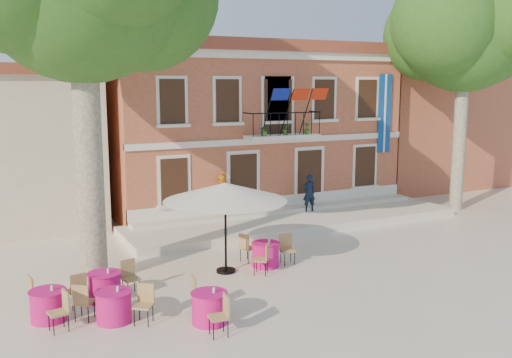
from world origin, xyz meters
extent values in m
plane|color=beige|center=(0.00, 0.00, 0.00)|extent=(90.00, 90.00, 0.00)
cube|color=#C06045|center=(2.00, 10.00, 3.50)|extent=(13.00, 8.00, 7.00)
cube|color=brown|center=(2.00, 10.00, 7.25)|extent=(13.50, 8.50, 0.50)
cube|color=silver|center=(2.00, 6.05, 6.85)|extent=(13.30, 0.35, 0.35)
cube|color=silver|center=(2.00, 5.55, 3.50)|extent=(3.20, 0.90, 0.15)
cube|color=black|center=(2.00, 5.15, 4.50)|extent=(3.20, 0.04, 0.04)
cube|color=#0D4195|center=(7.60, 5.94, 4.30)|extent=(0.70, 0.05, 3.60)
cube|color=navy|center=(1.10, 4.80, 5.25)|extent=(0.76, 0.27, 0.47)
cube|color=red|center=(2.00, 4.80, 5.25)|extent=(0.76, 0.29, 0.47)
cube|color=red|center=(2.90, 4.80, 5.25)|extent=(0.76, 0.27, 0.47)
imported|color=#26591E|center=(1.00, 5.25, 3.82)|extent=(0.43, 0.37, 0.48)
imported|color=#26591E|center=(2.00, 5.25, 3.82)|extent=(0.26, 0.21, 0.48)
imported|color=#26591E|center=(3.00, 5.25, 3.82)|extent=(0.27, 0.27, 0.48)
cube|color=#C06045|center=(14.00, 11.00, 3.00)|extent=(9.00, 9.00, 6.00)
cube|color=brown|center=(14.00, 11.00, 6.20)|extent=(9.40, 9.40, 0.40)
cube|color=silver|center=(2.00, 4.40, 0.15)|extent=(14.00, 3.40, 0.30)
cylinder|color=#A59E84|center=(-6.63, 1.17, 3.67)|extent=(0.77, 0.77, 7.34)
cylinder|color=#A59E84|center=(9.97, 3.60, 3.43)|extent=(0.57, 0.57, 6.86)
sphere|color=#28551A|center=(9.97, 3.60, 8.04)|extent=(5.49, 5.49, 5.49)
cylinder|color=black|center=(-2.89, 0.18, 0.04)|extent=(0.59, 0.59, 0.08)
cylinder|color=black|center=(-2.89, 0.18, 1.22)|extent=(0.07, 0.07, 2.45)
cone|color=silver|center=(-2.89, 0.18, 2.50)|extent=(3.72, 3.72, 0.54)
imported|color=black|center=(3.06, 5.10, 1.09)|extent=(0.61, 0.44, 1.59)
imported|color=orange|center=(-0.64, 5.67, 1.19)|extent=(1.10, 1.05, 1.79)
cylinder|color=#C11264|center=(-6.77, -2.02, 0.38)|extent=(0.84, 0.84, 0.75)
cylinder|color=#C11264|center=(-6.77, -2.02, 0.76)|extent=(0.90, 0.90, 0.02)
cube|color=tan|center=(-7.38, -1.59, 0.47)|extent=(0.59, 0.59, 0.95)
cube|color=tan|center=(-6.16, -2.46, 0.47)|extent=(0.59, 0.59, 0.95)
cylinder|color=#C11264|center=(-4.73, -3.12, 0.38)|extent=(0.84, 0.84, 0.75)
cylinder|color=#C11264|center=(-4.73, -3.12, 0.76)|extent=(0.90, 0.90, 0.02)
cube|color=tan|center=(-4.66, -2.37, 0.47)|extent=(0.46, 0.46, 0.95)
cube|color=tan|center=(-4.81, -3.86, 0.47)|extent=(0.46, 0.46, 0.95)
cylinder|color=#C11264|center=(-8.18, -1.26, 0.38)|extent=(0.84, 0.84, 0.75)
cylinder|color=#C11264|center=(-8.18, -1.26, 0.76)|extent=(0.90, 0.90, 0.02)
cube|color=tan|center=(-8.32, -0.53, 0.47)|extent=(0.49, 0.49, 0.95)
cube|color=tan|center=(-8.04, -2.00, 0.47)|extent=(0.49, 0.49, 0.95)
cylinder|color=#C11264|center=(-6.69, -0.57, 0.38)|extent=(0.84, 0.84, 0.75)
cylinder|color=#C11264|center=(-6.69, -0.57, 0.76)|extent=(0.90, 0.90, 0.02)
cube|color=tan|center=(-5.95, -0.43, 0.47)|extent=(0.49, 0.49, 0.95)
cube|color=tan|center=(-7.43, -0.70, 0.47)|extent=(0.49, 0.49, 0.95)
cylinder|color=#C11264|center=(-1.57, 0.12, 0.38)|extent=(0.84, 0.84, 0.75)
cylinder|color=#C11264|center=(-1.57, 0.12, 0.76)|extent=(0.90, 0.90, 0.02)
cube|color=tan|center=(-1.85, 0.81, 0.47)|extent=(0.55, 0.55, 0.95)
cube|color=tan|center=(-2.03, -0.48, 0.47)|extent=(0.59, 0.59, 0.95)
cube|color=tan|center=(-0.82, 0.01, 0.47)|extent=(0.47, 0.47, 0.95)
camera|label=1|loc=(-9.43, -15.21, 5.69)|focal=40.00mm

